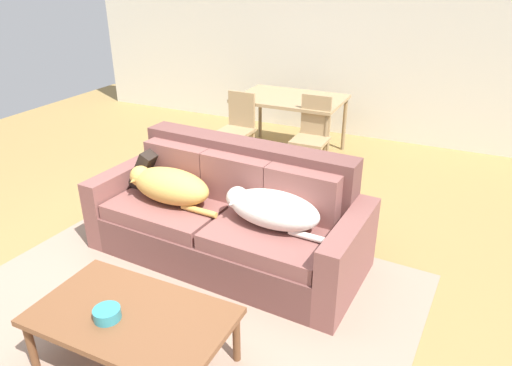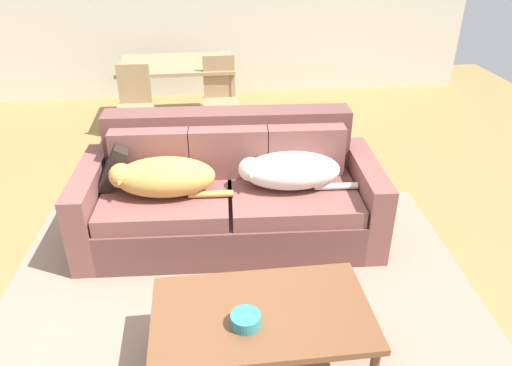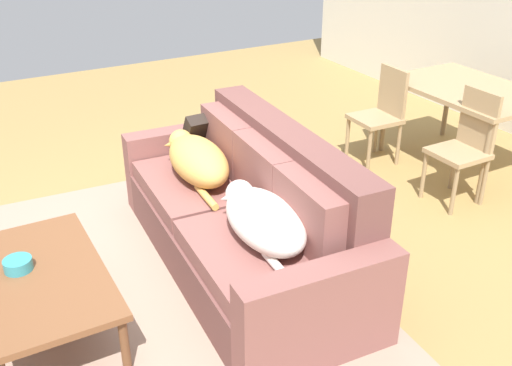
{
  "view_description": "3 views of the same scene",
  "coord_description": "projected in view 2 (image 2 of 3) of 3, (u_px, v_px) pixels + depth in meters",
  "views": [
    {
      "loc": [
        2.02,
        -2.74,
        2.33
      ],
      "look_at": [
        0.52,
        0.42,
        0.7
      ],
      "focal_mm": 33.13,
      "sensor_mm": 36.0,
      "label": 1
    },
    {
      "loc": [
        0.1,
        -3.01,
        2.32
      ],
      "look_at": [
        0.49,
        0.18,
        0.54
      ],
      "focal_mm": 34.14,
      "sensor_mm": 36.0,
      "label": 2
    },
    {
      "loc": [
        3.41,
        -1.3,
        2.41
      ],
      "look_at": [
        0.5,
        0.31,
        0.72
      ],
      "focal_mm": 41.76,
      "sensor_mm": 36.0,
      "label": 3
    }
  ],
  "objects": [
    {
      "name": "area_rug",
      "position": [
        241.0,
        306.0,
        3.28
      ],
      "size": [
        3.45,
        3.03,
        0.01
      ],
      "primitive_type": "cube",
      "rotation": [
        0.0,
        0.0,
        -0.06
      ],
      "color": "gray",
      "rests_on": "ground"
    },
    {
      "name": "ground_plane",
      "position": [
        195.0,
        260.0,
        3.73
      ],
      "size": [
        10.0,
        10.0,
        0.0
      ],
      "primitive_type": "plane",
      "color": "olive"
    },
    {
      "name": "dining_table",
      "position": [
        177.0,
        68.0,
        5.86
      ],
      "size": [
        1.35,
        0.94,
        0.76
      ],
      "color": "tan",
      "rests_on": "ground"
    },
    {
      "name": "couch",
      "position": [
        230.0,
        194.0,
        3.9
      ],
      "size": [
        2.38,
        1.11,
        0.95
      ],
      "rotation": [
        0.0,
        0.0,
        -0.06
      ],
      "color": "brown",
      "rests_on": "ground"
    },
    {
      "name": "bowl_on_coffee_table",
      "position": [
        246.0,
        320.0,
        2.56
      ],
      "size": [
        0.16,
        0.16,
        0.07
      ],
      "primitive_type": "cylinder",
      "color": "teal",
      "rests_on": "coffee_table"
    },
    {
      "name": "dining_chair_near_left",
      "position": [
        135.0,
        102.0,
        5.39
      ],
      "size": [
        0.41,
        0.41,
        0.9
      ],
      "rotation": [
        0.0,
        0.0,
        -0.03
      ],
      "color": "tan",
      "rests_on": "ground"
    },
    {
      "name": "dog_on_left_cushion",
      "position": [
        162.0,
        177.0,
        3.59
      ],
      "size": [
        0.9,
        0.41,
        0.29
      ],
      "rotation": [
        0.0,
        0.0,
        -0.06
      ],
      "color": "gold",
      "rests_on": "couch"
    },
    {
      "name": "coffee_table",
      "position": [
        262.0,
        316.0,
        2.69
      ],
      "size": [
        1.21,
        0.71,
        0.41
      ],
      "color": "brown",
      "rests_on": "ground"
    },
    {
      "name": "dining_chair_near_right",
      "position": [
        220.0,
        95.0,
        5.55
      ],
      "size": [
        0.4,
        0.4,
        0.94
      ],
      "rotation": [
        0.0,
        0.0,
        0.01
      ],
      "color": "tan",
      "rests_on": "ground"
    },
    {
      "name": "throw_pillow_by_left_arm",
      "position": [
        114.0,
        163.0,
        3.76
      ],
      "size": [
        0.28,
        0.38,
        0.38
      ],
      "primitive_type": "cube",
      "rotation": [
        0.0,
        0.49,
        0.03
      ],
      "color": "black",
      "rests_on": "couch"
    },
    {
      "name": "dog_on_right_cushion",
      "position": [
        289.0,
        171.0,
        3.7
      ],
      "size": [
        0.91,
        0.43,
        0.27
      ],
      "rotation": [
        0.0,
        0.0,
        -0.06
      ],
      "color": "silver",
      "rests_on": "couch"
    }
  ]
}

